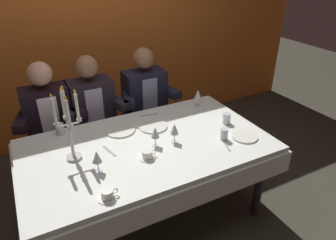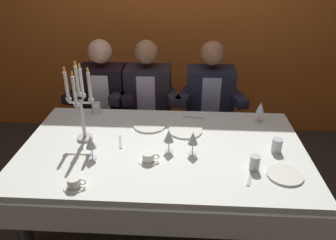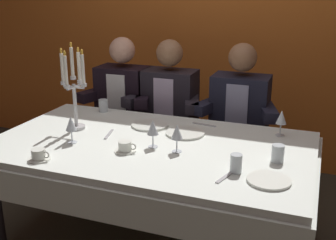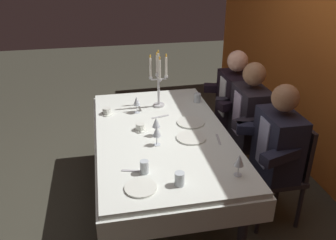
{
  "view_description": "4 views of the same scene",
  "coord_description": "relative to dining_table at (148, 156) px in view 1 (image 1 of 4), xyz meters",
  "views": [
    {
      "loc": [
        -0.79,
        -1.87,
        2.05
      ],
      "look_at": [
        0.22,
        0.07,
        0.86
      ],
      "focal_mm": 32.9,
      "sensor_mm": 36.0,
      "label": 1
    },
    {
      "loc": [
        0.14,
        -1.82,
        1.91
      ],
      "look_at": [
        0.04,
        -0.01,
        0.95
      ],
      "focal_mm": 34.27,
      "sensor_mm": 36.0,
      "label": 2
    },
    {
      "loc": [
        0.93,
        -2.16,
        1.65
      ],
      "look_at": [
        0.1,
        0.04,
        0.88
      ],
      "focal_mm": 44.88,
      "sensor_mm": 36.0,
      "label": 3
    },
    {
      "loc": [
        2.58,
        -0.46,
        2.15
      ],
      "look_at": [
        0.08,
        0.03,
        0.89
      ],
      "focal_mm": 37.43,
      "sensor_mm": 36.0,
      "label": 4
    }
  ],
  "objects": [
    {
      "name": "ground_plane",
      "position": [
        0.0,
        0.0,
        -0.62
      ],
      "size": [
        12.0,
        12.0,
        0.0
      ],
      "primitive_type": "plane",
      "color": "#3A382D"
    },
    {
      "name": "back_wall",
      "position": [
        0.0,
        1.66,
        0.73
      ],
      "size": [
        6.0,
        0.12,
        2.7
      ],
      "primitive_type": "cube",
      "color": "orange",
      "rests_on": "ground_plane"
    },
    {
      "name": "dining_table",
      "position": [
        0.0,
        0.0,
        0.0
      ],
      "size": [
        1.94,
        1.14,
        0.74
      ],
      "color": "white",
      "rests_on": "ground_plane"
    },
    {
      "name": "candelabra",
      "position": [
        -0.55,
        0.07,
        0.39
      ],
      "size": [
        0.19,
        0.19,
        0.56
      ],
      "color": "silver",
      "rests_on": "dining_table"
    },
    {
      "name": "dinner_plate_0",
      "position": [
        -0.12,
        0.28,
        0.13
      ],
      "size": [
        0.25,
        0.25,
        0.01
      ],
      "primitive_type": "cylinder",
      "color": "white",
      "rests_on": "dining_table"
    },
    {
      "name": "dinner_plate_1",
      "position": [
        0.74,
        -0.28,
        0.13
      ],
      "size": [
        0.21,
        0.21,
        0.01
      ],
      "primitive_type": "cylinder",
      "color": "white",
      "rests_on": "dining_table"
    },
    {
      "name": "dinner_plate_2",
      "position": [
        0.15,
        0.22,
        0.13
      ],
      "size": [
        0.25,
        0.25,
        0.01
      ],
      "primitive_type": "cylinder",
      "color": "white",
      "rests_on": "dining_table"
    },
    {
      "name": "wine_glass_0",
      "position": [
        0.2,
        -0.08,
        0.23
      ],
      "size": [
        0.07,
        0.07,
        0.16
      ],
      "color": "silver",
      "rests_on": "dining_table"
    },
    {
      "name": "wine_glass_1",
      "position": [
        0.04,
        -0.06,
        0.23
      ],
      "size": [
        0.07,
        0.07,
        0.16
      ],
      "color": "silver",
      "rests_on": "dining_table"
    },
    {
      "name": "wine_glass_2",
      "position": [
        0.72,
        0.4,
        0.23
      ],
      "size": [
        0.07,
        0.07,
        0.16
      ],
      "color": "silver",
      "rests_on": "dining_table"
    },
    {
      "name": "wine_glass_3",
      "position": [
        -0.44,
        -0.16,
        0.24
      ],
      "size": [
        0.07,
        0.07,
        0.16
      ],
      "color": "silver",
      "rests_on": "dining_table"
    },
    {
      "name": "water_tumbler_0",
      "position": [
        -0.57,
        0.47,
        0.16
      ],
      "size": [
        0.07,
        0.07,
        0.09
      ],
      "primitive_type": "cylinder",
      "color": "silver",
      "rests_on": "dining_table"
    },
    {
      "name": "water_tumbler_1",
      "position": [
        0.57,
        -0.23,
        0.17
      ],
      "size": [
        0.06,
        0.06,
        0.1
      ],
      "primitive_type": "cylinder",
      "color": "silver",
      "rests_on": "dining_table"
    },
    {
      "name": "water_tumbler_2",
      "position": [
        0.75,
        -0.02,
        0.17
      ],
      "size": [
        0.07,
        0.07,
        0.1
      ],
      "primitive_type": "cylinder",
      "color": "silver",
      "rests_on": "dining_table"
    },
    {
      "name": "coffee_cup_0",
      "position": [
        -0.08,
        -0.18,
        0.15
      ],
      "size": [
        0.13,
        0.12,
        0.06
      ],
      "color": "white",
      "rests_on": "dining_table"
    },
    {
      "name": "coffee_cup_1",
      "position": [
        -0.46,
        -0.45,
        0.15
      ],
      "size": [
        0.13,
        0.12,
        0.06
      ],
      "color": "white",
      "rests_on": "dining_table"
    },
    {
      "name": "fork_0",
      "position": [
        -0.3,
        0.04,
        0.12
      ],
      "size": [
        0.05,
        0.17,
        0.01
      ],
      "primitive_type": "cube",
      "rotation": [
        0.0,
        0.0,
        1.79
      ],
      "color": "#B7B7BC",
      "rests_on": "dining_table"
    },
    {
      "name": "spoon_1",
      "position": [
        0.53,
        -0.3,
        0.12
      ],
      "size": [
        0.07,
        0.17,
        0.01
      ],
      "primitive_type": "cube",
      "rotation": [
        0.0,
        0.0,
        1.28
      ],
      "color": "#B7B7BC",
      "rests_on": "dining_table"
    },
    {
      "name": "fork_2",
      "position": [
        0.21,
        0.43,
        0.12
      ],
      "size": [
        0.17,
        0.04,
        0.01
      ],
      "primitive_type": "cube",
      "rotation": [
        0.0,
        0.0,
        -0.15
      ],
      "color": "#B7B7BC",
      "rests_on": "dining_table"
    },
    {
      "name": "seated_diner_0",
      "position": [
        -0.61,
        0.89,
        0.11
      ],
      "size": [
        0.63,
        0.48,
        1.24
      ],
      "color": "#272328",
      "rests_on": "ground_plane"
    },
    {
      "name": "seated_diner_1",
      "position": [
        -0.2,
        0.89,
        0.11
      ],
      "size": [
        0.63,
        0.48,
        1.24
      ],
      "color": "#272328",
      "rests_on": "ground_plane"
    },
    {
      "name": "seated_diner_2",
      "position": [
        0.37,
        0.89,
        0.11
      ],
      "size": [
        0.63,
        0.48,
        1.24
      ],
      "color": "#272328",
      "rests_on": "ground_plane"
    }
  ]
}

